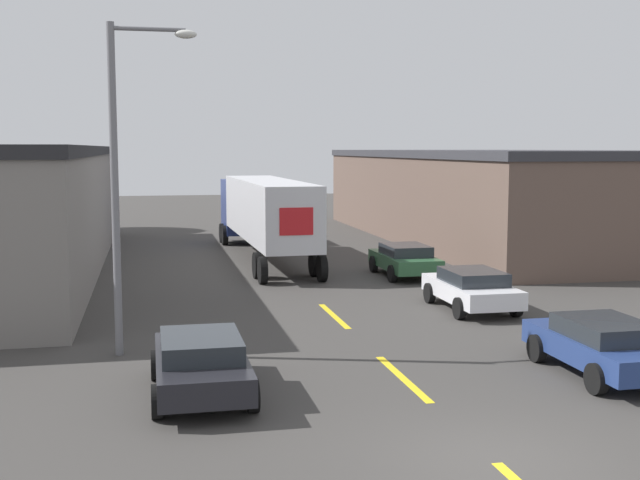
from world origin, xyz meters
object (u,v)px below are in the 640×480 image
(parked_car_right_mid, at_px, (471,288))
(parked_car_left_near, at_px, (201,362))
(street_lamp, at_px, (124,167))
(semi_truck, at_px, (263,209))
(parked_car_right_far, at_px, (405,259))
(parked_car_right_near, at_px, (603,345))

(parked_car_right_mid, bearing_deg, parked_car_left_near, -141.28)
(street_lamp, bearing_deg, parked_car_right_mid, 18.11)
(semi_truck, relative_size, parked_car_right_mid, 3.70)
(parked_car_right_mid, height_order, parked_car_right_far, same)
(parked_car_right_far, xyz_separation_m, street_lamp, (-10.92, -10.66, 4.09))
(parked_car_right_mid, distance_m, parked_car_right_near, 7.84)
(parked_car_right_near, bearing_deg, parked_car_right_mid, 90.00)
(semi_truck, relative_size, parked_car_right_far, 3.70)
(parked_car_right_near, xyz_separation_m, street_lamp, (-10.92, 4.27, 4.09))
(parked_car_left_near, xyz_separation_m, street_lamp, (-1.62, 3.89, 4.09))
(parked_car_right_mid, xyz_separation_m, street_lamp, (-10.92, -3.57, 4.09))
(parked_car_right_far, bearing_deg, parked_car_left_near, -122.61)
(parked_car_right_near, height_order, street_lamp, street_lamp)
(parked_car_right_near, bearing_deg, street_lamp, 158.65)
(parked_car_left_near, bearing_deg, parked_car_right_mid, 38.72)
(parked_car_right_mid, distance_m, street_lamp, 12.20)
(semi_truck, bearing_deg, parked_car_right_mid, -71.25)
(semi_truck, distance_m, parked_car_right_mid, 14.74)
(parked_car_right_far, bearing_deg, street_lamp, -135.71)
(parked_car_left_near, relative_size, parked_car_right_far, 1.00)
(parked_car_left_near, relative_size, street_lamp, 0.52)
(parked_car_right_mid, bearing_deg, parked_car_right_near, -90.00)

